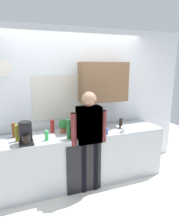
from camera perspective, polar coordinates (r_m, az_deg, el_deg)
The scene contains 17 objects.
ground_plane at distance 3.53m, azimuth -0.13°, elevation -20.95°, with size 8.00×8.00×0.00m, color silver.
kitchen_counter at distance 3.55m, azimuth -1.90°, elevation -12.47°, with size 2.80×0.64×0.88m, color #B2B7BC.
dishwasher_panel at distance 3.26m, azimuth -1.49°, elevation -15.80°, with size 0.56×0.02×0.79m, color black.
back_wall_assembly at distance 3.65m, azimuth -3.26°, elevation 3.36°, with size 4.40×0.42×2.60m.
coffee_maker at distance 3.01m, azimuth -17.58°, elevation -5.86°, with size 0.20×0.20×0.33m.
bottle_clear_soda at distance 3.27m, azimuth -0.65°, elevation -3.81°, with size 0.09×0.09×0.28m, color #2D8C33.
bottle_green_wine at distance 3.06m, azimuth -5.81°, elevation -4.87°, with size 0.07×0.07×0.30m, color #195923.
bottle_amber_beer at distance 3.32m, azimuth -20.55°, elevation -4.90°, with size 0.06×0.06×0.23m, color brown.
bottle_olive_oil at distance 3.14m, azimuth -19.79°, elevation -5.64°, with size 0.06×0.06×0.25m, color olive.
bottle_red_vinegar at distance 3.37m, azimuth -10.44°, elevation -4.03°, with size 0.06×0.06×0.22m, color maroon.
bottle_dark_sauce at distance 3.59m, azimuth 8.82°, elevation -3.20°, with size 0.06×0.06×0.18m, color black.
cup_blue_mug at distance 3.27m, azimuth 4.55°, elevation -5.48°, with size 0.08×0.08×0.10m, color #3351B2.
cup_white_mug at distance 3.41m, azimuth 9.47°, elevation -4.88°, with size 0.08×0.08×0.10m, color white.
potted_plant at distance 3.33m, azimuth -7.44°, elevation -3.74°, with size 0.15×0.15×0.23m.
dish_soap at distance 3.07m, azimuth -12.05°, elevation -6.49°, with size 0.06×0.06×0.18m.
person_at_sink at distance 3.09m, azimuth -0.14°, elevation -6.28°, with size 0.57×0.22×1.60m.
person_guest at distance 3.09m, azimuth -0.14°, elevation -6.28°, with size 0.57×0.22×1.60m.
Camera 1 is at (-1.03, -2.72, 1.99)m, focal length 32.39 mm.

